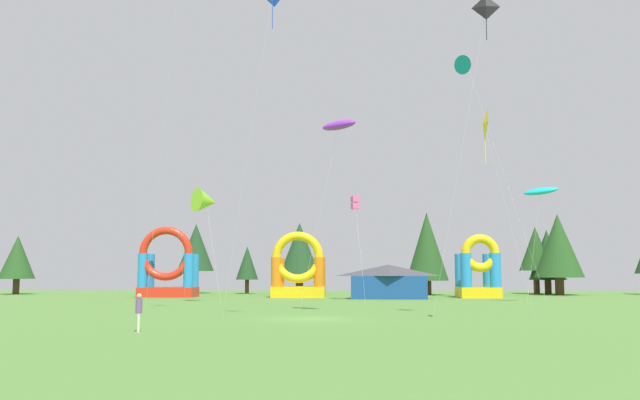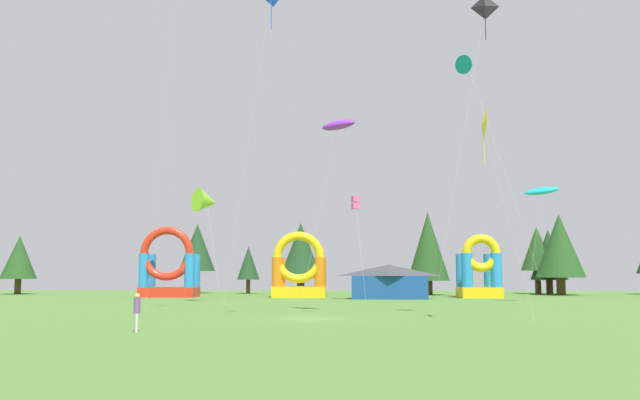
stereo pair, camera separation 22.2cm
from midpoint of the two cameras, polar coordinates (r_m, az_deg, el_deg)
The scene contains 21 objects.
ground_plane at distance 39.27m, azimuth -0.97°, elevation -9.72°, with size 120.00×120.00×0.00m, color #548438.
kite_purple_parafoil at distance 43.90m, azimuth 1.41°, elevation 6.15°, with size 4.09×4.26×12.25m.
kite_cyan_parafoil at distance 61.99m, azimuth 17.57°, elevation 0.70°, with size 3.12×2.14×10.02m.
kite_lime_delta at distance 60.55m, azimuth -9.42°, elevation -0.11°, with size 3.25×3.54×9.78m.
kite_black_diamond at distance 40.60m, azimuth 13.28°, elevation 14.97°, with size 3.34×3.92×17.65m.
kite_pink_box at distance 62.95m, azimuth 2.80°, elevation -0.24°, with size 1.25×2.91×9.42m.
kite_yellow_diamond at distance 36.99m, azimuth 13.05°, elevation 5.89°, with size 3.25×3.08×10.78m.
kite_teal_delta at distance 75.48m, azimuth 11.89°, elevation 10.80°, with size 7.43×6.69×25.33m.
person_near_camera at distance 31.53m, azimuth -14.84°, elevation -8.65°, with size 0.36×0.36×1.67m.
inflatable_red_slide at distance 74.13m, azimuth -12.50°, elevation -5.72°, with size 5.76×3.58×7.28m.
inflatable_blue_arch at distance 72.76m, azimuth 12.77°, elevation -6.02°, with size 4.02×4.80×6.38m.
inflatable_yellow_castle at distance 71.64m, azimuth -1.88°, elevation -6.09°, with size 5.45×3.92×6.71m.
festival_tent at distance 68.36m, azimuth 5.53°, elevation -6.69°, with size 7.28×3.14×3.32m.
tree_row_1 at distance 89.54m, azimuth -23.64°, elevation -4.34°, with size 4.13×4.13×6.90m.
tree_row_2 at distance 87.07m, azimuth -10.22°, elevation -3.89°, with size 4.46×4.46×8.51m.
tree_row_3 at distance 84.51m, azimuth -6.07°, elevation -5.18°, with size 2.69×2.69×5.70m.
tree_row_4 at distance 83.65m, azimuth -1.76°, elevation -4.11°, with size 4.98×4.98×8.51m.
tree_row_5 at distance 80.41m, azimuth 8.69°, elevation -3.81°, with size 4.80×4.80×9.39m.
tree_row_6 at distance 87.14m, azimuth 17.19°, elevation -3.87°, with size 3.92×3.92×8.02m.
tree_row_7 at distance 87.24m, azimuth 18.06°, elevation -4.31°, with size 4.36×4.36×7.63m.
tree_row_8 at distance 83.64m, azimuth 18.88°, elevation -3.58°, with size 5.53×5.53×9.21m.
Camera 1 is at (2.30, -39.12, 2.60)m, focal length 39.01 mm.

